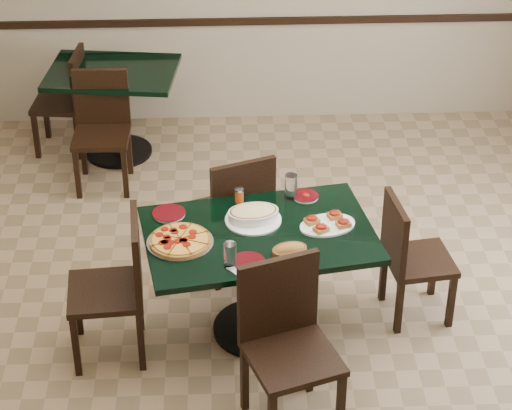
{
  "coord_description": "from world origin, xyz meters",
  "views": [
    {
      "loc": [
        -0.34,
        -5.11,
        4.08
      ],
      "look_at": [
        -0.12,
        0.0,
        0.82
      ],
      "focal_mm": 70.0,
      "sensor_mm": 36.0,
      "label": 1
    }
  ],
  "objects_px": {
    "chair_far": "(237,209)",
    "pepperoni_pizza": "(180,241)",
    "chair_right": "(408,253)",
    "chair_near": "(286,335)",
    "bread_basket": "(290,251)",
    "chair_left": "(119,280)",
    "back_chair_near": "(102,123)",
    "back_chair_left": "(68,96)",
    "main_table": "(259,257)",
    "back_table": "(114,96)",
    "lasagna_casserole": "(253,214)",
    "bruschetta_platter": "(327,223)"
  },
  "relations": [
    {
      "from": "chair_near",
      "to": "chair_left",
      "type": "bearing_deg",
      "value": 129.15
    },
    {
      "from": "pepperoni_pizza",
      "to": "chair_right",
      "type": "bearing_deg",
      "value": 8.9
    },
    {
      "from": "lasagna_casserole",
      "to": "bruschetta_platter",
      "type": "xyz_separation_m",
      "value": [
        0.44,
        -0.08,
        -0.02
      ]
    },
    {
      "from": "chair_right",
      "to": "pepperoni_pizza",
      "type": "relative_size",
      "value": 2.18
    },
    {
      "from": "back_chair_left",
      "to": "bread_basket",
      "type": "height_order",
      "value": "back_chair_left"
    },
    {
      "from": "back_table",
      "to": "chair_near",
      "type": "xyz_separation_m",
      "value": [
        1.17,
        -3.06,
        0.04
      ]
    },
    {
      "from": "chair_right",
      "to": "chair_left",
      "type": "relative_size",
      "value": 0.91
    },
    {
      "from": "lasagna_casserole",
      "to": "bruschetta_platter",
      "type": "bearing_deg",
      "value": -19.41
    },
    {
      "from": "main_table",
      "to": "chair_right",
      "type": "xyz_separation_m",
      "value": [
        0.94,
        0.13,
        -0.09
      ]
    },
    {
      "from": "chair_far",
      "to": "chair_near",
      "type": "bearing_deg",
      "value": 79.36
    },
    {
      "from": "chair_far",
      "to": "chair_right",
      "type": "xyz_separation_m",
      "value": [
        1.06,
        -0.48,
        -0.05
      ]
    },
    {
      "from": "chair_left",
      "to": "chair_right",
      "type": "bearing_deg",
      "value": 94.32
    },
    {
      "from": "back_table",
      "to": "chair_right",
      "type": "distance_m",
      "value": 2.98
    },
    {
      "from": "chair_right",
      "to": "pepperoni_pizza",
      "type": "bearing_deg",
      "value": 90.78
    },
    {
      "from": "lasagna_casserole",
      "to": "chair_right",
      "type": "bearing_deg",
      "value": -9.24
    },
    {
      "from": "chair_near",
      "to": "bread_basket",
      "type": "bearing_deg",
      "value": 64.57
    },
    {
      "from": "back_chair_near",
      "to": "back_chair_left",
      "type": "height_order",
      "value": "back_chair_near"
    },
    {
      "from": "main_table",
      "to": "bruschetta_platter",
      "type": "height_order",
      "value": "bruschetta_platter"
    },
    {
      "from": "main_table",
      "to": "back_chair_near",
      "type": "height_order",
      "value": "back_chair_near"
    },
    {
      "from": "chair_near",
      "to": "back_chair_near",
      "type": "distance_m",
      "value": 2.91
    },
    {
      "from": "chair_near",
      "to": "chair_left",
      "type": "height_order",
      "value": "chair_near"
    },
    {
      "from": "back_chair_left",
      "to": "bruschetta_platter",
      "type": "distance_m",
      "value": 3.04
    },
    {
      "from": "back_table",
      "to": "back_chair_near",
      "type": "xyz_separation_m",
      "value": [
        -0.06,
        -0.43,
        -0.02
      ]
    },
    {
      "from": "chair_far",
      "to": "chair_left",
      "type": "distance_m",
      "value": 1.04
    },
    {
      "from": "main_table",
      "to": "back_table",
      "type": "bearing_deg",
      "value": 104.46
    },
    {
      "from": "main_table",
      "to": "pepperoni_pizza",
      "type": "bearing_deg",
      "value": -178.74
    },
    {
      "from": "back_chair_near",
      "to": "pepperoni_pizza",
      "type": "relative_size",
      "value": 2.29
    },
    {
      "from": "back_chair_near",
      "to": "main_table",
      "type": "bearing_deg",
      "value": -58.29
    },
    {
      "from": "chair_left",
      "to": "back_chair_near",
      "type": "xyz_separation_m",
      "value": [
        -0.29,
        2.06,
        -0.03
      ]
    },
    {
      "from": "back_table",
      "to": "chair_far",
      "type": "height_order",
      "value": "chair_far"
    },
    {
      "from": "chair_near",
      "to": "back_table",
      "type": "bearing_deg",
      "value": 91.48
    },
    {
      "from": "back_chair_near",
      "to": "bread_basket",
      "type": "distance_m",
      "value": 2.54
    },
    {
      "from": "back_chair_left",
      "to": "lasagna_casserole",
      "type": "distance_m",
      "value": 2.72
    },
    {
      "from": "chair_right",
      "to": "pepperoni_pizza",
      "type": "height_order",
      "value": "chair_right"
    },
    {
      "from": "main_table",
      "to": "back_chair_left",
      "type": "distance_m",
      "value": 2.83
    },
    {
      "from": "chair_far",
      "to": "bread_basket",
      "type": "height_order",
      "value": "chair_far"
    },
    {
      "from": "chair_far",
      "to": "pepperoni_pizza",
      "type": "xyz_separation_m",
      "value": [
        -0.35,
        -0.7,
        0.24
      ]
    },
    {
      "from": "chair_far",
      "to": "lasagna_casserole",
      "type": "relative_size",
      "value": 2.74
    },
    {
      "from": "pepperoni_pizza",
      "to": "lasagna_casserole",
      "type": "height_order",
      "value": "lasagna_casserole"
    },
    {
      "from": "chair_near",
      "to": "back_chair_left",
      "type": "distance_m",
      "value": 3.53
    },
    {
      "from": "bread_basket",
      "to": "back_table",
      "type": "bearing_deg",
      "value": 97.82
    },
    {
      "from": "back_table",
      "to": "chair_far",
      "type": "bearing_deg",
      "value": -54.24
    },
    {
      "from": "chair_left",
      "to": "lasagna_casserole",
      "type": "height_order",
      "value": "chair_left"
    },
    {
      "from": "chair_near",
      "to": "bread_basket",
      "type": "distance_m",
      "value": 0.52
    },
    {
      "from": "pepperoni_pizza",
      "to": "back_chair_left",
      "type": "bearing_deg",
      "value": 111.17
    },
    {
      "from": "chair_far",
      "to": "back_chair_left",
      "type": "distance_m",
      "value": 2.26
    },
    {
      "from": "chair_left",
      "to": "bread_basket",
      "type": "xyz_separation_m",
      "value": [
        1.0,
        -0.11,
        0.26
      ]
    },
    {
      "from": "back_chair_left",
      "to": "pepperoni_pizza",
      "type": "bearing_deg",
      "value": 27.39
    },
    {
      "from": "lasagna_casserole",
      "to": "bruschetta_platter",
      "type": "height_order",
      "value": "lasagna_casserole"
    },
    {
      "from": "chair_far",
      "to": "chair_near",
      "type": "xyz_separation_m",
      "value": [
        0.23,
        -1.34,
        0.03
      ]
    }
  ]
}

